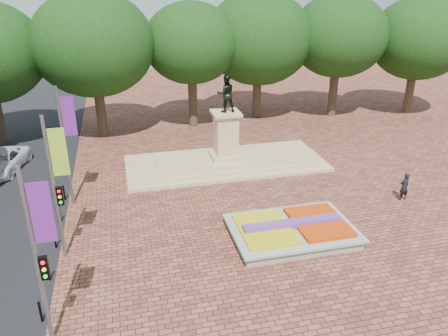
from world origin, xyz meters
name	(u,v)px	position (x,y,z in m)	size (l,w,h in m)	color
ground	(261,220)	(0.00, 0.00, 0.00)	(90.00, 90.00, 0.00)	brown
flower_bed	(292,230)	(1.03, -2.00, 0.38)	(6.30, 4.30, 0.91)	gray
monument	(226,153)	(0.00, 8.00, 0.88)	(14.00, 6.00, 6.40)	tan
tree_row_back	(224,48)	(2.33, 18.00, 6.67)	(44.80, 8.80, 10.43)	#38281E
banner_poles	(55,186)	(-10.08, -1.31, 3.88)	(0.88, 11.17, 7.00)	slate
bollard_row	(52,254)	(-10.70, -1.50, 0.53)	(0.12, 13.12, 0.98)	black
van	(2,162)	(-15.18, 10.51, 0.71)	(2.34, 5.08, 1.41)	silver
pedestrian	(404,187)	(9.00, 0.23, 0.87)	(0.64, 0.42, 1.75)	black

